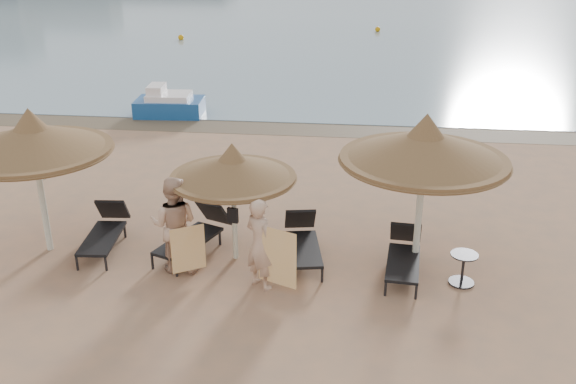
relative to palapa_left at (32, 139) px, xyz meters
name	(u,v)px	position (x,y,z in m)	size (l,w,h in m)	color
ground	(219,267)	(3.72, -0.36, -2.46)	(160.00, 160.00, 0.00)	#A97754
wet_sand_strip	(277,128)	(3.72, 9.04, -2.46)	(200.00, 1.60, 0.01)	brown
palapa_left	(32,139)	(0.00, 0.00, 0.00)	(3.12, 3.12, 3.09)	beige
palapa_center	(233,168)	(3.99, 0.06, -0.47)	(2.53, 2.53, 2.50)	beige
palapa_right	(425,147)	(7.64, 0.11, 0.08)	(3.22, 3.22, 3.19)	beige
lounger_far_left	(105,230)	(1.14, 0.27, -2.07)	(0.80, 1.97, 0.86)	black
lounger_near_left	(196,233)	(3.10, 0.32, -2.06)	(1.36, 2.10, 0.90)	black
lounger_near_right	(303,240)	(5.36, 0.26, -2.08)	(0.96, 1.99, 0.86)	black
lounger_far_right	(404,254)	(7.39, -0.09, -2.09)	(0.79, 1.91, 0.83)	black
side_table	(463,270)	(8.49, -0.45, -2.16)	(0.52, 0.52, 0.63)	black
person_left	(174,217)	(2.90, -0.50, -1.32)	(1.05, 0.68, 2.29)	tan
person_right	(260,237)	(4.67, -0.98, -1.40)	(0.97, 0.63, 2.11)	tan
towel_left	(188,249)	(3.25, -0.85, -1.81)	(0.59, 0.37, 0.94)	orange
towel_right	(277,257)	(5.02, -1.23, -1.68)	(0.75, 0.35, 1.14)	orange
bag_patterned	(235,191)	(3.99, 0.24, -1.04)	(0.36, 0.24, 0.43)	white
bag_dark	(233,215)	(3.99, -0.10, -1.41)	(0.23, 0.12, 0.31)	black
pedal_boat	(169,104)	(-0.31, 10.14, -2.06)	(2.42, 1.53, 1.09)	#174A8D
buoy_left	(181,37)	(-3.91, 25.13, -2.30)	(0.33, 0.33, 0.33)	orange
buoy_mid	(378,29)	(7.43, 29.38, -2.30)	(0.32, 0.32, 0.32)	orange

